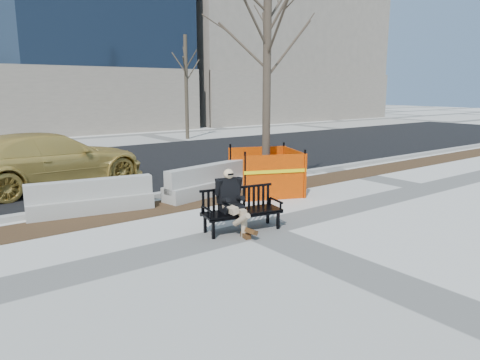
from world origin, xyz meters
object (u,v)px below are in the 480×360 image
object	(u,v)px
seated_man	(231,232)
tree_fence	(265,193)
sedan	(52,187)
jersey_barrier_left	(92,213)
bench	(242,231)
jersey_barrier_right	(211,195)

from	to	relation	value
seated_man	tree_fence	distance (m)	3.40
sedan	jersey_barrier_left	bearing A→B (deg)	169.75
bench	jersey_barrier_left	distance (m)	3.59
seated_man	jersey_barrier_left	bearing A→B (deg)	131.39
bench	seated_man	size ratio (longest dim) A/B	1.29
jersey_barrier_right	seated_man	bearing A→B (deg)	-126.99
bench	sedan	distance (m)	6.63
bench	jersey_barrier_left	xyz separation A→B (m)	(-1.94, 3.02, 0.00)
tree_fence	sedan	bearing A→B (deg)	136.83
bench	seated_man	world-z (taller)	seated_man
jersey_barrier_left	jersey_barrier_right	bearing A→B (deg)	8.16
bench	jersey_barrier_right	bearing A→B (deg)	79.11
bench	tree_fence	world-z (taller)	tree_fence
bench	tree_fence	size ratio (longest dim) A/B	0.26
seated_man	jersey_barrier_right	xyz separation A→B (m)	(1.39, 2.83, 0.00)
tree_fence	jersey_barrier_left	xyz separation A→B (m)	(-4.39, 0.82, 0.00)
bench	jersey_barrier_left	bearing A→B (deg)	133.65
seated_man	jersey_barrier_left	world-z (taller)	seated_man
sedan	jersey_barrier_left	xyz separation A→B (m)	(0.02, -3.31, 0.00)
seated_man	jersey_barrier_left	xyz separation A→B (m)	(-1.72, 2.94, 0.00)
jersey_barrier_left	jersey_barrier_right	world-z (taller)	jersey_barrier_right
bench	sedan	world-z (taller)	sedan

